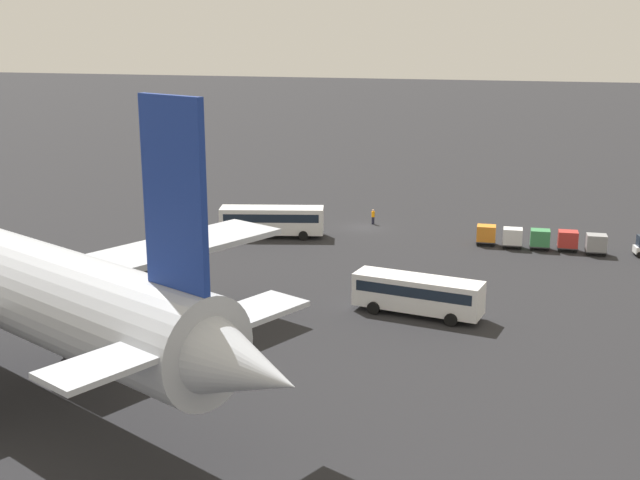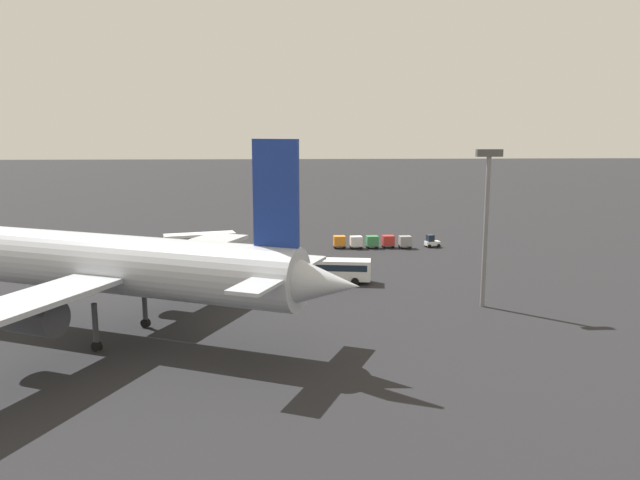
{
  "view_description": "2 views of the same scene",
  "coord_description": "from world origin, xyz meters",
  "px_view_note": "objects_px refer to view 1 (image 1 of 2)",
  "views": [
    {
      "loc": [
        -21.04,
        85.76,
        21.31
      ],
      "look_at": [
        -1.71,
        22.59,
        4.22
      ],
      "focal_mm": 45.0,
      "sensor_mm": 36.0,
      "label": 1
    },
    {
      "loc": [
        -5.47,
        104.79,
        19.56
      ],
      "look_at": [
        -9.74,
        23.36,
        4.91
      ],
      "focal_mm": 35.0,
      "sensor_mm": 36.0,
      "label": 2
    }
  ],
  "objects_px": {
    "cargo_cart_red": "(568,240)",
    "cargo_cart_orange": "(486,234)",
    "worker_person": "(373,217)",
    "cargo_cart_white": "(513,237)",
    "shuttle_bus_far": "(418,292)",
    "cargo_cart_green": "(540,238)",
    "shuttle_bus_near": "(272,219)",
    "cargo_cart_grey": "(596,243)"
  },
  "relations": [
    {
      "from": "shuttle_bus_far",
      "to": "worker_person",
      "type": "height_order",
      "value": "shuttle_bus_far"
    },
    {
      "from": "cargo_cart_grey",
      "to": "cargo_cart_orange",
      "type": "height_order",
      "value": "same"
    },
    {
      "from": "cargo_cart_green",
      "to": "worker_person",
      "type": "bearing_deg",
      "value": -17.69
    },
    {
      "from": "shuttle_bus_far",
      "to": "cargo_cart_orange",
      "type": "height_order",
      "value": "shuttle_bus_far"
    },
    {
      "from": "shuttle_bus_near",
      "to": "cargo_cart_red",
      "type": "bearing_deg",
      "value": 170.65
    },
    {
      "from": "cargo_cart_orange",
      "to": "cargo_cart_green",
      "type": "bearing_deg",
      "value": 176.98
    },
    {
      "from": "shuttle_bus_far",
      "to": "cargo_cart_green",
      "type": "distance_m",
      "value": 24.33
    },
    {
      "from": "cargo_cart_red",
      "to": "cargo_cart_green",
      "type": "relative_size",
      "value": 1.0
    },
    {
      "from": "cargo_cart_grey",
      "to": "cargo_cart_orange",
      "type": "bearing_deg",
      "value": -3.78
    },
    {
      "from": "cargo_cart_green",
      "to": "cargo_cart_orange",
      "type": "distance_m",
      "value": 5.41
    },
    {
      "from": "cargo_cart_white",
      "to": "cargo_cart_orange",
      "type": "relative_size",
      "value": 1.0
    },
    {
      "from": "worker_person",
      "to": "cargo_cart_green",
      "type": "height_order",
      "value": "cargo_cart_green"
    },
    {
      "from": "shuttle_bus_near",
      "to": "cargo_cart_grey",
      "type": "relative_size",
      "value": 5.41
    },
    {
      "from": "shuttle_bus_near",
      "to": "cargo_cart_white",
      "type": "distance_m",
      "value": 25.26
    },
    {
      "from": "cargo_cart_grey",
      "to": "cargo_cart_green",
      "type": "relative_size",
      "value": 1.0
    },
    {
      "from": "cargo_cart_grey",
      "to": "cargo_cart_white",
      "type": "distance_m",
      "value": 8.1
    },
    {
      "from": "cargo_cart_red",
      "to": "cargo_cart_orange",
      "type": "relative_size",
      "value": 1.0
    },
    {
      "from": "cargo_cart_white",
      "to": "shuttle_bus_far",
      "type": "bearing_deg",
      "value": 75.89
    },
    {
      "from": "shuttle_bus_near",
      "to": "shuttle_bus_far",
      "type": "xyz_separation_m",
      "value": [
        -19.42,
        19.9,
        -0.12
      ]
    },
    {
      "from": "cargo_cart_red",
      "to": "cargo_cart_white",
      "type": "bearing_deg",
      "value": 4.85
    },
    {
      "from": "shuttle_bus_far",
      "to": "cargo_cart_grey",
      "type": "relative_size",
      "value": 4.91
    },
    {
      "from": "worker_person",
      "to": "cargo_cart_white",
      "type": "distance_m",
      "value": 17.21
    },
    {
      "from": "cargo_cart_white",
      "to": "cargo_cart_green",
      "type": "bearing_deg",
      "value": -175.66
    },
    {
      "from": "worker_person",
      "to": "cargo_cart_grey",
      "type": "xyz_separation_m",
      "value": [
        -24.15,
        6.41,
        0.32
      ]
    },
    {
      "from": "cargo_cart_green",
      "to": "cargo_cart_red",
      "type": "bearing_deg",
      "value": -174.63
    },
    {
      "from": "shuttle_bus_far",
      "to": "shuttle_bus_near",
      "type": "bearing_deg",
      "value": -37.26
    },
    {
      "from": "worker_person",
      "to": "cargo_cart_grey",
      "type": "distance_m",
      "value": 24.99
    },
    {
      "from": "cargo_cart_red",
      "to": "shuttle_bus_far",
      "type": "bearing_deg",
      "value": 64.35
    },
    {
      "from": "shuttle_bus_near",
      "to": "cargo_cart_orange",
      "type": "bearing_deg",
      "value": 172.86
    },
    {
      "from": "shuttle_bus_far",
      "to": "cargo_cart_red",
      "type": "xyz_separation_m",
      "value": [
        -11.09,
        -23.09,
        -0.63
      ]
    },
    {
      "from": "worker_person",
      "to": "shuttle_bus_far",
      "type": "bearing_deg",
      "value": 109.79
    },
    {
      "from": "worker_person",
      "to": "cargo_cart_white",
      "type": "height_order",
      "value": "cargo_cart_white"
    },
    {
      "from": "cargo_cart_white",
      "to": "cargo_cart_orange",
      "type": "height_order",
      "value": "same"
    },
    {
      "from": "cargo_cart_grey",
      "to": "cargo_cart_red",
      "type": "xyz_separation_m",
      "value": [
        2.7,
        -0.68,
        0.0
      ]
    },
    {
      "from": "cargo_cart_red",
      "to": "cargo_cart_orange",
      "type": "distance_m",
      "value": 8.1
    },
    {
      "from": "worker_person",
      "to": "cargo_cart_grey",
      "type": "height_order",
      "value": "cargo_cart_grey"
    },
    {
      "from": "worker_person",
      "to": "cargo_cart_grey",
      "type": "relative_size",
      "value": 0.83
    },
    {
      "from": "worker_person",
      "to": "cargo_cart_orange",
      "type": "xyz_separation_m",
      "value": [
        -13.36,
        5.7,
        0.32
      ]
    },
    {
      "from": "shuttle_bus_far",
      "to": "worker_person",
      "type": "xyz_separation_m",
      "value": [
        10.37,
        -28.82,
        -0.95
      ]
    },
    {
      "from": "shuttle_bus_far",
      "to": "cargo_cart_red",
      "type": "bearing_deg",
      "value": -107.21
    },
    {
      "from": "cargo_cart_grey",
      "to": "cargo_cart_orange",
      "type": "xyz_separation_m",
      "value": [
        10.8,
        -0.71,
        0.0
      ]
    },
    {
      "from": "shuttle_bus_near",
      "to": "cargo_cart_green",
      "type": "height_order",
      "value": "shuttle_bus_near"
    }
  ]
}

